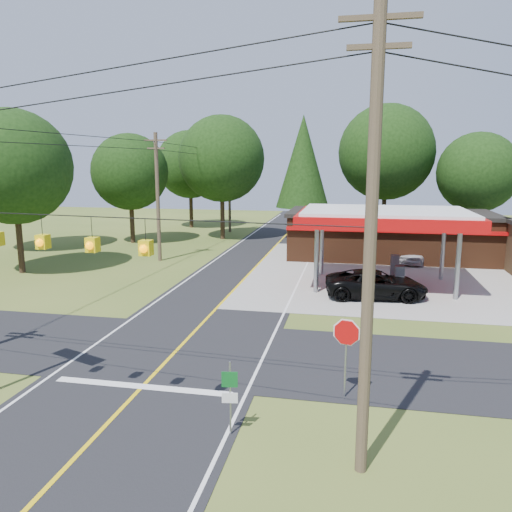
% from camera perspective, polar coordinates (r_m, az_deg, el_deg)
% --- Properties ---
extents(ground, '(120.00, 120.00, 0.00)m').
position_cam_1_polar(ground, '(21.64, -8.96, -10.55)').
color(ground, '#41581F').
rests_on(ground, ground).
extents(main_highway, '(8.00, 120.00, 0.02)m').
position_cam_1_polar(main_highway, '(21.64, -8.96, -10.53)').
color(main_highway, black).
rests_on(main_highway, ground).
extents(cross_road, '(70.00, 7.00, 0.02)m').
position_cam_1_polar(cross_road, '(21.64, -8.96, -10.52)').
color(cross_road, black).
rests_on(cross_road, ground).
extents(lane_center_yellow, '(0.15, 110.00, 0.00)m').
position_cam_1_polar(lane_center_yellow, '(21.63, -8.96, -10.49)').
color(lane_center_yellow, yellow).
rests_on(lane_center_yellow, main_highway).
extents(gas_canopy, '(10.60, 7.40, 4.88)m').
position_cam_1_polar(gas_canopy, '(32.14, 14.50, 4.09)').
color(gas_canopy, gray).
rests_on(gas_canopy, ground).
extents(convenience_store, '(16.40, 7.55, 3.80)m').
position_cam_1_polar(convenience_store, '(42.39, 14.96, 2.40)').
color(convenience_store, '#4C2815').
rests_on(convenience_store, ground).
extents(utility_pole_near_right, '(1.80, 0.30, 11.50)m').
position_cam_1_polar(utility_pole_near_right, '(12.04, 12.93, 1.58)').
color(utility_pole_near_right, '#473828').
rests_on(utility_pole_near_right, ground).
extents(utility_pole_far_left, '(1.80, 0.30, 10.00)m').
position_cam_1_polar(utility_pole_far_left, '(39.94, -11.18, 6.82)').
color(utility_pole_far_left, '#473828').
rests_on(utility_pole_far_left, ground).
extents(utility_pole_north, '(0.30, 0.30, 9.50)m').
position_cam_1_polar(utility_pole_north, '(55.66, -3.05, 7.61)').
color(utility_pole_north, '#473828').
rests_on(utility_pole_north, ground).
extents(overhead_beacons, '(17.04, 2.04, 1.03)m').
position_cam_1_polar(overhead_beacons, '(15.31, -20.93, 4.02)').
color(overhead_beacons, black).
rests_on(overhead_beacons, ground).
extents(treeline_backdrop, '(70.27, 51.59, 13.30)m').
position_cam_1_polar(treeline_backdrop, '(43.36, 2.86, 10.33)').
color(treeline_backdrop, '#332316').
rests_on(treeline_backdrop, ground).
extents(suv_car, '(6.34, 6.34, 1.61)m').
position_cam_1_polar(suv_car, '(29.76, 13.54, -3.16)').
color(suv_car, black).
rests_on(suv_car, ground).
extents(sedan_car, '(5.65, 5.65, 1.51)m').
position_cam_1_polar(sedan_car, '(40.81, 17.86, 0.28)').
color(sedan_car, silver).
rests_on(sedan_car, ground).
extents(octagonal_stop_sign, '(0.93, 0.28, 2.78)m').
position_cam_1_polar(octagonal_stop_sign, '(16.88, 10.28, -9.26)').
color(octagonal_stop_sign, gray).
rests_on(octagonal_stop_sign, ground).
extents(route_sign_post, '(0.46, 0.12, 2.25)m').
position_cam_1_polar(route_sign_post, '(14.78, -3.00, -15.26)').
color(route_sign_post, gray).
rests_on(route_sign_post, ground).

